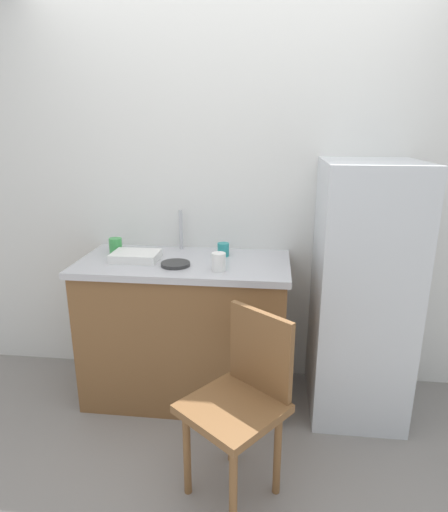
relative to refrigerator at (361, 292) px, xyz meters
name	(u,v)px	position (x,y,z in m)	size (l,w,h in m)	color
ground_plane	(214,468)	(-0.79, -0.64, -0.76)	(8.00, 8.00, 0.00)	gray
back_wall	(234,183)	(-0.79, 0.36, 0.58)	(4.80, 0.10, 2.68)	silver
cabinet_base	(186,331)	(-1.06, 0.01, -0.32)	(1.23, 0.60, 0.88)	brown
countertop	(184,263)	(-1.06, 0.01, 0.14)	(1.27, 0.64, 0.04)	#B7B7BC
faucet	(181,230)	(-1.13, 0.26, 0.29)	(0.02, 0.02, 0.26)	#B7B7BC
refrigerator	(361,292)	(0.00, 0.00, 0.00)	(0.53, 0.62, 1.52)	silver
chair	(242,397)	(-0.65, -0.73, -0.26)	(0.56, 0.56, 0.89)	brown
dish_tray	(136,256)	(-1.35, -0.02, 0.18)	(0.28, 0.20, 0.05)	white
hotplate	(175,264)	(-1.09, -0.10, 0.17)	(0.17, 0.17, 0.02)	#2D2D2D
cup_green	(116,246)	(-1.52, 0.11, 0.21)	(0.08, 0.08, 0.10)	green
cup_white	(219,262)	(-0.82, -0.16, 0.21)	(0.08, 0.08, 0.10)	white
cup_teal	(223,250)	(-0.83, 0.13, 0.20)	(0.07, 0.07, 0.08)	teal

